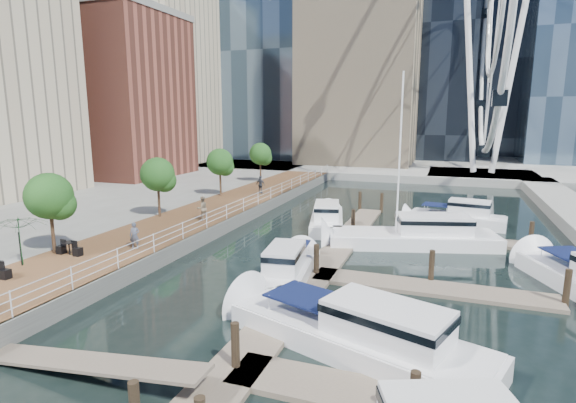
{
  "coord_description": "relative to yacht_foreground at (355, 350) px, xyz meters",
  "views": [
    {
      "loc": [
        9.46,
        -14.72,
        8.7
      ],
      "look_at": [
        -0.56,
        13.34,
        3.0
      ],
      "focal_mm": 28.0,
      "sensor_mm": 36.0,
      "label": 1
    }
  ],
  "objects": [
    {
      "name": "pedestrian_far",
      "position": [
        -14.76,
        25.57,
        1.89
      ],
      "size": [
        1.12,
        0.67,
        1.78
      ],
      "primitive_type": "imported",
      "rotation": [
        0.0,
        0.0,
        2.91
      ],
      "color": "#363943",
      "rests_on": "boardwalk"
    },
    {
      "name": "boardwalk",
      "position": [
        -15.62,
        14.2,
        0.5
      ],
      "size": [
        6.0,
        60.0,
        1.0
      ],
      "primitive_type": "cube",
      "color": "brown",
      "rests_on": "ground"
    },
    {
      "name": "land_far",
      "position": [
        -6.62,
        101.2,
        0.5
      ],
      "size": [
        200.0,
        114.0,
        1.0
      ],
      "primitive_type": "cube",
      "color": "gray",
      "rests_on": "ground"
    },
    {
      "name": "floating_docks",
      "position": [
        1.35,
        9.18,
        0.49
      ],
      "size": [
        16.0,
        34.0,
        2.6
      ],
      "color": "#6D6051",
      "rests_on": "ground"
    },
    {
      "name": "yacht_foreground",
      "position": [
        0.0,
        0.0,
        0.0
      ],
      "size": [
        11.63,
        6.62,
        2.15
      ],
      "primitive_type": null,
      "rotation": [
        0.0,
        0.0,
        1.23
      ],
      "color": "white",
      "rests_on": "ground"
    },
    {
      "name": "street_trees",
      "position": [
        -18.02,
        13.2,
        4.29
      ],
      "size": [
        2.6,
        42.6,
        4.6
      ],
      "color": "#3F2B1C",
      "rests_on": "ground"
    },
    {
      "name": "seawall",
      "position": [
        -12.62,
        14.2,
        0.5
      ],
      "size": [
        0.25,
        60.0,
        1.0
      ],
      "primitive_type": "cube",
      "color": "#595954",
      "rests_on": "ground"
    },
    {
      "name": "pedestrian_mid",
      "position": [
        -14.23,
        13.21,
        1.91
      ],
      "size": [
        1.04,
        1.11,
        1.82
      ],
      "primitive_type": "imported",
      "rotation": [
        0.0,
        0.0,
        -2.1
      ],
      "color": "#83725A",
      "rests_on": "boardwalk"
    },
    {
      "name": "midrise_condos",
      "position": [
        -40.18,
        26.02,
        13.42
      ],
      "size": [
        19.0,
        67.0,
        28.0
      ],
      "color": "#BCAD8E",
      "rests_on": "ground"
    },
    {
      "name": "railing",
      "position": [
        -12.72,
        14.2,
        1.52
      ],
      "size": [
        0.1,
        60.0,
        1.05
      ],
      "primitive_type": null,
      "color": "white",
      "rests_on": "boardwalk"
    },
    {
      "name": "pedestrian_near",
      "position": [
        -14.24,
        5.47,
        1.78
      ],
      "size": [
        0.67,
        0.56,
        1.57
      ],
      "primitive_type": "imported",
      "rotation": [
        0.0,
        0.0,
        0.39
      ],
      "color": "#4D5467",
      "rests_on": "boardwalk"
    },
    {
      "name": "ground",
      "position": [
        -6.62,
        -0.8,
        0.0
      ],
      "size": [
        520.0,
        520.0,
        0.0
      ],
      "primitive_type": "plane",
      "color": "black",
      "rests_on": "ground"
    },
    {
      "name": "pier",
      "position": [
        7.38,
        51.2,
        0.5
      ],
      "size": [
        14.0,
        12.0,
        1.0
      ],
      "primitive_type": "cube",
      "color": "gray",
      "rests_on": "ground"
    },
    {
      "name": "moored_yachts",
      "position": [
        1.32,
        13.25,
        0.0
      ],
      "size": [
        21.69,
        32.19,
        11.5
      ],
      "color": "white",
      "rests_on": "ground"
    }
  ]
}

